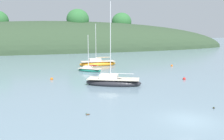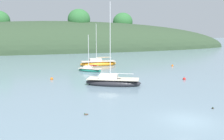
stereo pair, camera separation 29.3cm
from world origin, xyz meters
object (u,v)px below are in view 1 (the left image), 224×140
Objects in this scene: mooring_buoy_channel at (52,79)px; duck_trailing at (88,114)px; mooring_buoy_outer at (184,79)px; sailboat_teal_outer at (113,82)px; sailboat_orange_cutter at (89,70)px; sailboat_blue_center at (98,63)px; mooring_buoy_inner at (172,66)px; duck_lead at (214,108)px.

mooring_buoy_channel is 1.27× the size of duck_trailing.
mooring_buoy_outer is 1.27× the size of duck_trailing.
sailboat_teal_outer is at bearing -40.37° from mooring_buoy_channel.
sailboat_blue_center is at bearing 63.83° from sailboat_orange_cutter.
mooring_buoy_inner is at bearing -22.56° from sailboat_blue_center.
duck_lead is (11.92, -2.04, 0.00)m from duck_trailing.
sailboat_blue_center is at bearing 113.82° from mooring_buoy_outer.
sailboat_blue_center is 19.56m from sailboat_teal_outer.
duck_trailing is (1.64, -17.23, -0.07)m from mooring_buoy_channel.
mooring_buoy_outer is at bearing -66.18° from sailboat_blue_center.
sailboat_blue_center is 16.96× the size of mooring_buoy_inner.
duck_trailing is at bearing -119.31° from sailboat_teal_outer.
duck_lead is at bearing -9.72° from duck_trailing.
duck_trailing is (-23.72, -23.96, -0.07)m from mooring_buoy_inner.
sailboat_teal_outer reaches higher than sailboat_blue_center.
mooring_buoy_channel is at bearing 125.14° from duck_lead.
mooring_buoy_outer is 20.66m from duck_trailing.
mooring_buoy_inner is 28.55m from duck_lead.
duck_lead is (-5.67, -12.87, -0.07)m from mooring_buoy_outer.
duck_lead is at bearing -65.17° from sailboat_teal_outer.
mooring_buoy_inner is 14.49m from mooring_buoy_outer.
mooring_buoy_outer and mooring_buoy_channel have the same top height.
sailboat_teal_outer is 21.22× the size of mooring_buoy_outer.
sailboat_orange_cutter is 17.02m from mooring_buoy_outer.
mooring_buoy_outer is 1.00× the size of mooring_buoy_channel.
sailboat_teal_outer is 11.58m from mooring_buoy_outer.
sailboat_blue_center is 16.72m from mooring_buoy_channel.
mooring_buoy_outer is at bearing -18.40° from mooring_buoy_channel.
sailboat_teal_outer is (-3.10, -19.31, -0.01)m from sailboat_blue_center.
duck_lead is (6.28, -24.99, -0.27)m from sailboat_orange_cutter.
sailboat_blue_center is 15.81m from mooring_buoy_inner.
mooring_buoy_outer is (8.48, -19.20, -0.34)m from sailboat_blue_center.
duck_trailing is 1.15× the size of duck_lead.
sailboat_blue_center is at bearing 94.99° from duck_lead.
sailboat_orange_cutter reaches higher than mooring_buoy_outer.
mooring_buoy_channel is (-7.28, -5.72, -0.20)m from sailboat_orange_cutter.
sailboat_teal_outer is 22.11m from mooring_buoy_inner.
sailboat_orange_cutter is 0.60× the size of sailboat_teal_outer.
duck_lead is at bearing -54.86° from mooring_buoy_channel.
sailboat_blue_center is 20.99m from mooring_buoy_outer.
mooring_buoy_channel is at bearing 139.63° from sailboat_teal_outer.
sailboat_blue_center reaches higher than duck_trailing.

